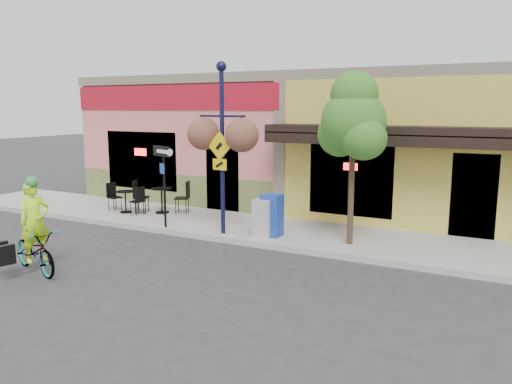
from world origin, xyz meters
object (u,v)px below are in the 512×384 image
bicycle (35,251)px  cyclist_rider (35,233)px  street_tree (352,158)px  one_way_sign (164,187)px  newspaper_box_grey (263,218)px  lamp_post (222,149)px  building (352,140)px  newspaper_box_blue (272,215)px

bicycle → cyclist_rider: bearing=-73.6°
bicycle → street_tree: bearing=-32.5°
bicycle → one_way_sign: bearing=11.7°
one_way_sign → newspaper_box_grey: size_ratio=2.32×
lamp_post → one_way_sign: 2.09m
building → street_tree: (1.83, -6.10, -0.01)m
cyclist_rider → lamp_post: bearing=-10.1°
bicycle → lamp_post: bearing=-10.7°
bicycle → lamp_post: lamp_post is taller
cyclist_rider → one_way_sign: bearing=12.4°
bicycle → cyclist_rider: size_ratio=1.05×
building → newspaper_box_blue: bearing=-91.7°
newspaper_box_grey → one_way_sign: bearing=179.8°
bicycle → newspaper_box_blue: bearing=-20.4°
one_way_sign → street_tree: 5.18m
bicycle → lamp_post: size_ratio=0.40×
lamp_post → newspaper_box_grey: bearing=14.5°
building → newspaper_box_blue: (-0.19, -6.29, -1.56)m
street_tree → newspaper_box_grey: bearing=-170.0°
building → one_way_sign: 7.58m
building → cyclist_rider: size_ratio=10.77×
cyclist_rider → lamp_post: (2.05, 4.12, 1.52)m
cyclist_rider → newspaper_box_grey: 5.32m
one_way_sign → street_tree: (5.04, 0.70, 0.96)m
lamp_post → one_way_sign: size_ratio=1.97×
newspaper_box_blue → newspaper_box_grey: bearing=-129.4°
building → one_way_sign: bearing=-115.3°
building → street_tree: size_ratio=4.36×
one_way_sign → newspaper_box_grey: 2.95m
cyclist_rider → street_tree: 7.22m
building → newspaper_box_grey: building is taller
lamp_post → newspaper_box_grey: lamp_post is taller
one_way_sign → street_tree: bearing=29.6°
bicycle → newspaper_box_blue: size_ratio=1.62×
newspaper_box_blue → newspaper_box_grey: newspaper_box_blue is taller
lamp_post → newspaper_box_blue: bearing=21.7°
lamp_post → building: bearing=83.3°
lamp_post → newspaper_box_blue: (1.25, 0.36, -1.67)m
bicycle → street_tree: 7.34m
lamp_post → street_tree: size_ratio=1.06×
newspaper_box_blue → street_tree: 2.55m
newspaper_box_blue → newspaper_box_grey: 0.26m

